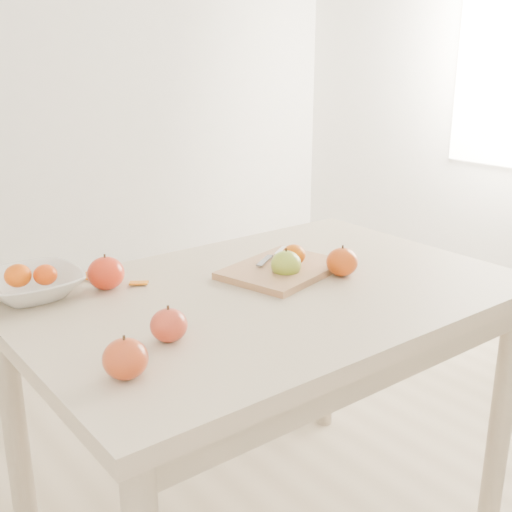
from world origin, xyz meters
TOP-DOWN VIEW (x-y plane):
  - table at (0.00, 0.00)m, footprint 1.20×0.80m
  - cutting_board at (0.10, 0.07)m, footprint 0.35×0.29m
  - board_tangerine at (0.13, 0.06)m, footprint 0.06×0.06m
  - fruit_bowl at (-0.47, 0.30)m, footprint 0.23×0.23m
  - bowl_tangerine_near at (-0.50, 0.31)m, footprint 0.06×0.06m
  - bowl_tangerine_far at (-0.44, 0.28)m, footprint 0.06×0.06m
  - orange_peel_a at (-0.30, 0.33)m, footprint 0.07×0.07m
  - orange_peel_b at (-0.24, 0.22)m, footprint 0.06×0.05m
  - paring_knife at (0.15, 0.14)m, footprint 0.16×0.09m
  - apple_green at (0.08, 0.03)m, footprint 0.08×0.08m
  - apple_red_b at (-0.34, -0.11)m, footprint 0.08×0.08m
  - apple_red_d at (-0.48, -0.19)m, footprint 0.08×0.08m
  - apple_red_e at (0.21, -0.04)m, footprint 0.08×0.08m
  - apple_red_a at (-0.31, 0.24)m, footprint 0.09×0.09m

SIDE VIEW (x-z plane):
  - table at x=0.00m, z-range 0.28..1.03m
  - orange_peel_a at x=-0.30m, z-range 0.75..0.76m
  - orange_peel_b at x=-0.24m, z-range 0.75..0.76m
  - cutting_board at x=0.10m, z-range 0.75..0.77m
  - paring_knife at x=0.15m, z-range 0.77..0.78m
  - fruit_bowl at x=-0.47m, z-range 0.75..0.81m
  - apple_red_b at x=-0.34m, z-range 0.75..0.82m
  - apple_green at x=0.08m, z-range 0.75..0.82m
  - apple_red_d at x=-0.48m, z-range 0.75..0.82m
  - apple_red_e at x=0.21m, z-range 0.75..0.82m
  - apple_red_a at x=-0.31m, z-range 0.75..0.83m
  - board_tangerine at x=0.13m, z-range 0.77..0.82m
  - bowl_tangerine_far at x=-0.44m, z-range 0.78..0.83m
  - bowl_tangerine_near at x=-0.50m, z-range 0.78..0.83m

